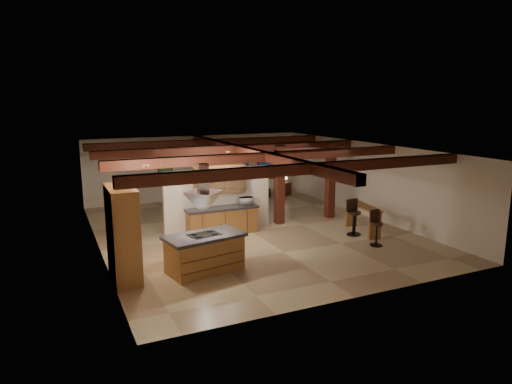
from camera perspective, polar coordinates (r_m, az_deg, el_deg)
ground at (r=15.97m, az=-0.71°, el=-4.92°), size 12.00×12.00×0.00m
room_walls at (r=15.56m, az=-0.73°, el=1.38°), size 12.00×12.00×12.00m
ceiling_beams at (r=15.42m, az=-0.74°, el=4.97°), size 10.00×12.00×0.28m
timber_posts at (r=17.15m, az=6.24°, el=2.20°), size 2.50×0.30×2.90m
partition_wall at (r=15.78m, az=-4.78°, el=-1.03°), size 3.80×0.18×2.20m
pantry_cabinet at (r=11.97m, az=-16.29°, el=-5.04°), size 0.67×1.60×2.40m
back_counter at (r=15.58m, az=-4.25°, el=-3.56°), size 2.50×0.66×0.94m
upper_display_cabinet at (r=15.46m, az=-4.59°, el=1.54°), size 1.80×0.36×0.95m
range_hood at (r=11.96m, az=-6.57°, el=-1.78°), size 1.10×1.10×1.40m
back_windows at (r=22.09m, az=-0.37°, el=3.65°), size 2.70×0.07×1.70m
framed_art at (r=20.68m, az=-11.31°, el=3.45°), size 0.65×0.05×0.85m
recessed_cans at (r=12.72m, az=-7.64°, el=3.98°), size 3.16×2.46×0.03m
kitchen_island at (r=12.31m, az=-6.44°, el=-7.53°), size 2.23×1.46×1.03m
dining_table at (r=18.69m, az=-4.41°, el=-1.61°), size 1.82×1.33×0.58m
sofa at (r=21.21m, az=-1.09°, el=0.03°), size 2.06×0.81×0.60m
microwave at (r=15.76m, az=-1.22°, el=-1.13°), size 0.50×0.37×0.26m
bar_counter at (r=16.10m, az=13.22°, el=-2.70°), size 0.76×1.89×0.96m
side_table at (r=21.94m, az=3.54°, el=0.42°), size 0.62×0.62×0.62m
table_lamp at (r=21.84m, az=3.56°, el=1.87°), size 0.30×0.30×0.36m
bar_stool_a at (r=14.79m, az=14.80°, el=-4.34°), size 0.39×0.41×1.13m
bar_stool_b at (r=15.84m, az=12.21°, el=-3.03°), size 0.42×0.42×1.20m
bar_stool_c at (r=15.72m, az=11.99°, el=-3.10°), size 0.44×0.45×1.22m
dining_chairs at (r=18.64m, az=-4.42°, el=-0.86°), size 1.72×1.72×1.05m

